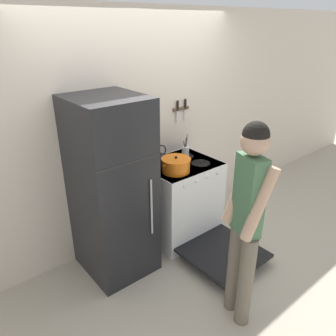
{
  "coord_description": "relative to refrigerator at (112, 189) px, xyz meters",
  "views": [
    {
      "loc": [
        -1.95,
        -2.87,
        2.38
      ],
      "look_at": [
        -0.0,
        -0.49,
        1.01
      ],
      "focal_mm": 35.0,
      "sensor_mm": 36.0,
      "label": 1
    }
  ],
  "objects": [
    {
      "name": "ground_plane",
      "position": [
        0.59,
        0.35,
        -0.9
      ],
      "size": [
        14.0,
        14.0,
        0.0
      ],
      "primitive_type": "plane",
      "color": "#B2A893"
    },
    {
      "name": "wall_back",
      "position": [
        0.59,
        0.38,
        0.37
      ],
      "size": [
        10.0,
        0.06,
        2.55
      ],
      "color": "beige",
      "rests_on": "ground_plane"
    },
    {
      "name": "refrigerator",
      "position": [
        0.0,
        0.0,
        0.0
      ],
      "size": [
        0.65,
        0.74,
        1.8
      ],
      "color": "black",
      "rests_on": "ground_plane"
    },
    {
      "name": "stove_range",
      "position": [
        0.89,
        -0.03,
        -0.44
      ],
      "size": [
        0.82,
        1.43,
        0.93
      ],
      "color": "white",
      "rests_on": "ground_plane"
    },
    {
      "name": "dutch_oven_pot",
      "position": [
        0.71,
        -0.12,
        0.1
      ],
      "size": [
        0.35,
        0.31,
        0.18
      ],
      "color": "orange",
      "rests_on": "stove_range"
    },
    {
      "name": "tea_kettle",
      "position": [
        0.72,
        0.15,
        0.09
      ],
      "size": [
        0.24,
        0.19,
        0.22
      ],
      "color": "black",
      "rests_on": "stove_range"
    },
    {
      "name": "utensil_jar",
      "position": [
        1.1,
        0.16,
        0.09
      ],
      "size": [
        0.08,
        0.08,
        0.27
      ],
      "color": "silver",
      "rests_on": "stove_range"
    },
    {
      "name": "person",
      "position": [
        0.47,
        -1.24,
        0.11
      ],
      "size": [
        0.36,
        0.42,
        1.77
      ],
      "rotation": [
        0.0,
        0.0,
        1.24
      ],
      "color": "#6B6051",
      "rests_on": "ground_plane"
    },
    {
      "name": "wall_knife_strip",
      "position": [
        1.18,
        0.34,
        0.55
      ],
      "size": [
        0.24,
        0.03,
        0.26
      ],
      "color": "brown"
    }
  ]
}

